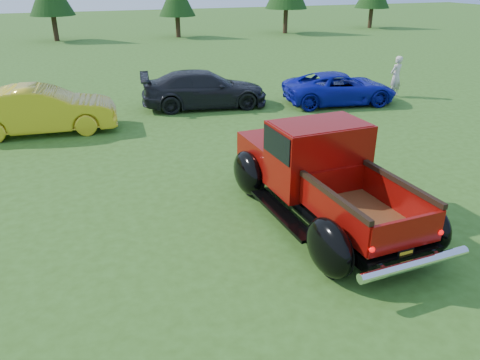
{
  "coord_description": "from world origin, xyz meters",
  "views": [
    {
      "loc": [
        -2.58,
        -7.51,
        4.71
      ],
      "look_at": [
        0.24,
        0.2,
        1.04
      ],
      "focal_mm": 35.0,
      "sensor_mm": 36.0,
      "label": 1
    }
  ],
  "objects": [
    {
      "name": "show_car_blue",
      "position": [
        7.2,
        7.98,
        0.6
      ],
      "size": [
        4.59,
        2.64,
        1.2
      ],
      "primitive_type": "imported",
      "rotation": [
        0.0,
        0.0,
        1.41
      ],
      "color": "#0E149F",
      "rests_on": "ground"
    },
    {
      "name": "pickup_truck",
      "position": [
        1.98,
        0.32,
        0.93
      ],
      "size": [
        2.67,
        5.39,
        1.97
      ],
      "rotation": [
        0.0,
        0.0,
        0.04
      ],
      "color": "black",
      "rests_on": "ground"
    },
    {
      "name": "show_car_yellow",
      "position": [
        -3.5,
        8.05,
        0.74
      ],
      "size": [
        4.6,
        1.9,
        1.48
      ],
      "primitive_type": "imported",
      "rotation": [
        0.0,
        0.0,
        1.49
      ],
      "color": "gold",
      "rests_on": "ground"
    },
    {
      "name": "ground",
      "position": [
        0.0,
        0.0,
        0.0
      ],
      "size": [
        120.0,
        120.0,
        0.0
      ],
      "primitive_type": "plane",
      "color": "#335618",
      "rests_on": "ground"
    },
    {
      "name": "show_car_grey",
      "position": [
        2.16,
        9.31,
        0.68
      ],
      "size": [
        4.9,
        2.55,
        1.36
      ],
      "primitive_type": "imported",
      "rotation": [
        0.0,
        0.0,
        1.43
      ],
      "color": "black",
      "rests_on": "ground"
    },
    {
      "name": "spectator",
      "position": [
        9.91,
        8.18,
        0.82
      ],
      "size": [
        0.69,
        0.55,
        1.64
      ],
      "primitive_type": "imported",
      "rotation": [
        0.0,
        0.0,
        3.44
      ],
      "color": "beige",
      "rests_on": "ground"
    }
  ]
}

